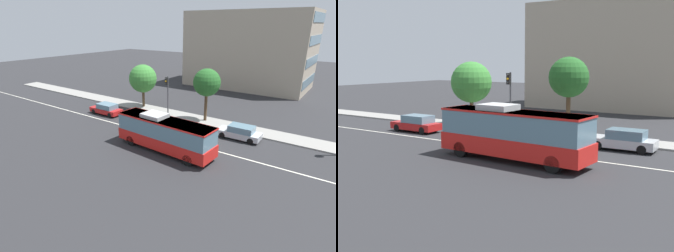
% 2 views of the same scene
% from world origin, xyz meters
% --- Properties ---
extents(ground_plane, '(160.00, 160.00, 0.00)m').
position_xyz_m(ground_plane, '(0.00, 0.00, 0.00)').
color(ground_plane, '#28282B').
extents(sidewalk_kerb, '(80.00, 2.86, 0.14)m').
position_xyz_m(sidewalk_kerb, '(0.00, 6.98, 0.07)').
color(sidewalk_kerb, gray).
rests_on(sidewalk_kerb, ground_plane).
extents(lane_centre_line, '(76.00, 0.16, 0.01)m').
position_xyz_m(lane_centre_line, '(0.00, 0.00, 0.01)').
color(lane_centre_line, silver).
rests_on(lane_centre_line, ground_plane).
extents(transit_bus, '(10.13, 3.07, 3.46)m').
position_xyz_m(transit_bus, '(0.30, -2.67, 1.81)').
color(transit_bus, red).
rests_on(transit_bus, ground_plane).
extents(sedan_silver, '(4.54, 1.90, 1.46)m').
position_xyz_m(sedan_silver, '(5.07, 4.17, 0.72)').
color(sedan_silver, '#B7BABF').
rests_on(sedan_silver, ground_plane).
extents(sedan_red, '(4.51, 1.84, 1.46)m').
position_xyz_m(sedan_red, '(-12.57, 1.99, 0.72)').
color(sedan_red, '#B21919').
rests_on(sedan_red, ground_plane).
extents(traffic_light_mid_block, '(0.33, 0.62, 5.20)m').
position_xyz_m(traffic_light_mid_block, '(-5.44, 5.93, 3.56)').
color(traffic_light_mid_block, '#47474C').
rests_on(traffic_light_mid_block, ground_plane).
extents(street_tree_kerbside_left, '(3.89, 3.89, 6.10)m').
position_xyz_m(street_tree_kerbside_left, '(-10.63, 7.38, 4.14)').
color(street_tree_kerbside_left, '#4C3823').
rests_on(street_tree_kerbside_left, ground_plane).
extents(street_tree_kerbside_centre, '(3.28, 3.28, 6.49)m').
position_xyz_m(street_tree_kerbside_centre, '(-0.46, 6.99, 4.81)').
color(street_tree_kerbside_centre, '#4C3823').
rests_on(street_tree_kerbside_centre, ground_plane).
extents(office_block_background, '(21.91, 12.25, 13.60)m').
position_xyz_m(office_block_background, '(-3.69, 30.17, 6.80)').
color(office_block_background, tan).
rests_on(office_block_background, ground_plane).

